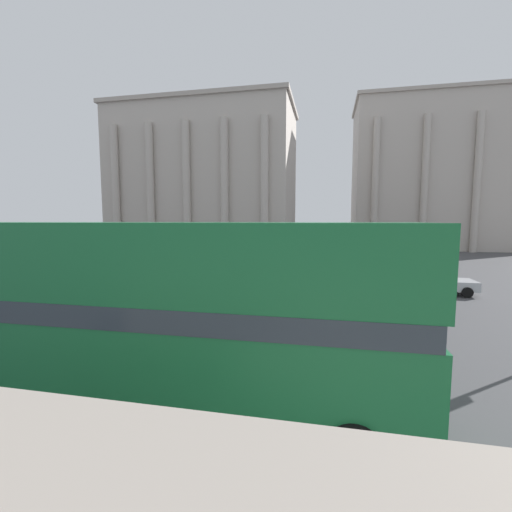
% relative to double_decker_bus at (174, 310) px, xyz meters
% --- Properties ---
extents(double_decker_bus, '(10.25, 2.69, 4.24)m').
position_rel_double_decker_bus_xyz_m(double_decker_bus, '(0.00, 0.00, 0.00)').
color(double_decker_bus, black).
rests_on(double_decker_bus, ground_plane).
extents(plaza_building_left, '(23.96, 13.33, 19.22)m').
position_rel_double_decker_bus_xyz_m(plaza_building_left, '(-13.17, 38.11, 7.26)').
color(plaza_building_left, '#BCB2A8').
rests_on(plaza_building_left, ground_plane).
extents(plaza_building_right, '(25.03, 12.63, 22.49)m').
position_rel_double_decker_bus_xyz_m(plaza_building_right, '(19.48, 51.02, 8.90)').
color(plaza_building_right, '#BCB2A8').
rests_on(plaza_building_right, ground_plane).
extents(traffic_light_mid, '(0.42, 0.24, 3.29)m').
position_rel_double_decker_bus_xyz_m(traffic_light_mid, '(7.18, 12.15, -0.18)').
color(traffic_light_mid, black).
rests_on(traffic_light_mid, ground_plane).
extents(car_black, '(4.20, 1.93, 1.35)m').
position_rel_double_decker_bus_xyz_m(car_black, '(4.57, 24.00, -1.65)').
color(car_black, black).
rests_on(car_black, ground_plane).
extents(car_silver, '(4.20, 1.93, 1.35)m').
position_rel_double_decker_bus_xyz_m(car_silver, '(9.47, 14.86, -1.65)').
color(car_silver, black).
rests_on(car_silver, ground_plane).
extents(pedestrian_olive, '(0.32, 0.32, 1.78)m').
position_rel_double_decker_bus_xyz_m(pedestrian_olive, '(-1.85, 10.10, -1.32)').
color(pedestrian_olive, '#282B33').
rests_on(pedestrian_olive, ground_plane).
extents(pedestrian_red, '(0.32, 0.32, 1.80)m').
position_rel_double_decker_bus_xyz_m(pedestrian_red, '(-0.83, 13.63, -1.31)').
color(pedestrian_red, '#282B33').
rests_on(pedestrian_red, ground_plane).
extents(pedestrian_grey, '(0.32, 0.32, 1.62)m').
position_rel_double_decker_bus_xyz_m(pedestrian_grey, '(0.86, 17.63, -1.42)').
color(pedestrian_grey, '#282B33').
rests_on(pedestrian_grey, ground_plane).
extents(pedestrian_black, '(0.32, 0.32, 1.80)m').
position_rel_double_decker_bus_xyz_m(pedestrian_black, '(7.27, 10.26, -1.30)').
color(pedestrian_black, '#282B33').
rests_on(pedestrian_black, ground_plane).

